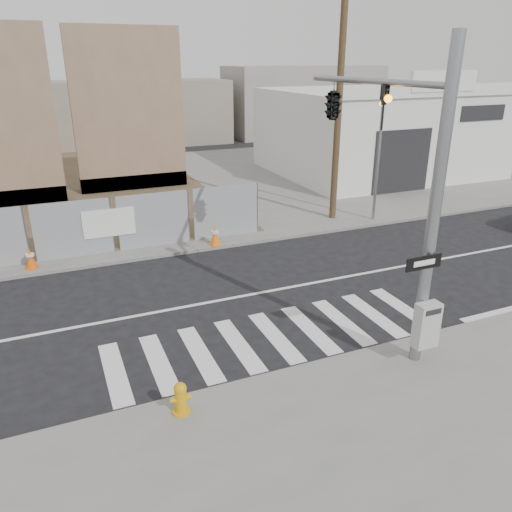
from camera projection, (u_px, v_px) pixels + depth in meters
name	position (u px, v px, depth m)	size (l,w,h in m)	color
ground	(240.00, 297.00, 14.85)	(100.00, 100.00, 0.00)	black
sidewalk_far	(145.00, 189.00, 26.81)	(50.00, 20.00, 0.12)	slate
signal_pole	(362.00, 138.00, 12.25)	(0.96, 5.87, 7.00)	gray
far_signal_pole	(380.00, 140.00, 20.41)	(0.16, 0.20, 5.60)	gray
concrete_wall_right	(130.00, 126.00, 25.47)	(5.50, 1.30, 8.00)	#786048
auto_shop	(377.00, 131.00, 30.10)	(12.00, 10.20, 5.95)	silver
utility_pole_right	(339.00, 96.00, 20.00)	(1.60, 0.28, 10.00)	brown
fire_hydrant	(181.00, 398.00, 9.70)	(0.43, 0.43, 0.68)	orange
traffic_cone_c	(30.00, 258.00, 16.45)	(0.40, 0.40, 0.73)	#E2580B
traffic_cone_d	(215.00, 235.00, 18.52)	(0.50, 0.50, 0.77)	orange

